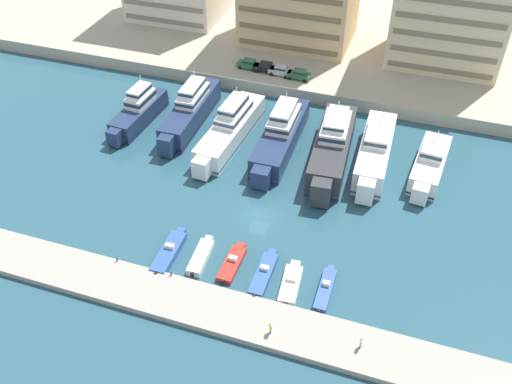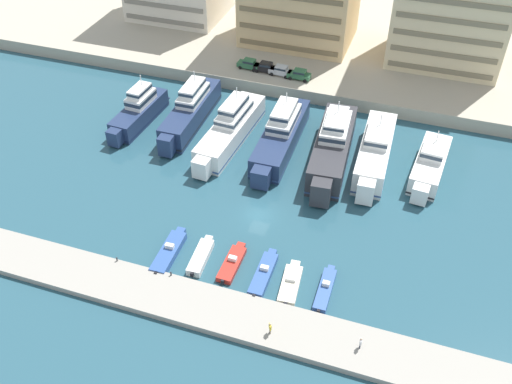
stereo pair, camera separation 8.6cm
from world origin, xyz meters
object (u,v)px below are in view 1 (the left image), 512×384
(yacht_navy_left, at_px, (190,110))
(motorboat_blue_center_right, at_px, (325,289))
(yacht_charcoal_center, at_px, (333,146))
(motorboat_cream_center, at_px, (291,284))
(motorboat_blue_far_left, at_px, (169,252))
(car_green_center_left, at_px, (299,74))
(yacht_white_mid_left, at_px, (230,128))
(motorboat_red_mid_left, at_px, (232,263))
(car_green_far_left, at_px, (249,64))
(pedestrian_mid_deck, at_px, (361,342))
(yacht_navy_far_left, at_px, (139,111))
(yacht_navy_center_left, at_px, (281,134))
(car_silver_mid_left, at_px, (280,70))
(motorboat_white_left, at_px, (201,257))
(yacht_white_center_right, at_px, (375,152))
(car_black_left, at_px, (265,67))
(pedestrian_near_edge, at_px, (270,327))
(motorboat_blue_center_left, at_px, (264,274))
(yacht_white_mid_right, at_px, (430,164))

(yacht_navy_left, height_order, motorboat_blue_center_right, yacht_navy_left)
(yacht_charcoal_center, xyz_separation_m, motorboat_cream_center, (0.88, -25.65, -2.27))
(motorboat_blue_far_left, bearing_deg, car_green_center_left, 83.81)
(yacht_white_mid_left, xyz_separation_m, motorboat_red_mid_left, (9.49, -24.97, -1.92))
(car_green_far_left, bearing_deg, pedestrian_mid_deck, -59.47)
(motorboat_blue_far_left, bearing_deg, yacht_navy_far_left, 124.02)
(yacht_navy_center_left, relative_size, motorboat_red_mid_left, 3.15)
(yacht_white_mid_left, xyz_separation_m, car_silver_mid_left, (2.62, 18.57, 1.01))
(motorboat_white_left, bearing_deg, yacht_white_center_right, 56.96)
(motorboat_cream_center, distance_m, car_black_left, 48.15)
(car_green_center_left, distance_m, pedestrian_near_edge, 53.04)
(yacht_white_center_right, distance_m, motorboat_blue_center_left, 28.03)
(yacht_navy_left, distance_m, car_green_far_left, 17.07)
(motorboat_blue_far_left, xyz_separation_m, motorboat_white_left, (4.08, 0.58, -0.04))
(car_black_left, height_order, car_silver_mid_left, same)
(pedestrian_mid_deck, bearing_deg, yacht_navy_far_left, 142.93)
(yacht_navy_left, relative_size, motorboat_blue_center_right, 2.75)
(yacht_white_mid_right, relative_size, car_black_left, 3.75)
(motorboat_cream_center, bearing_deg, motorboat_blue_far_left, -179.99)
(motorboat_cream_center, relative_size, pedestrian_near_edge, 4.12)
(motorboat_blue_center_right, bearing_deg, yacht_navy_left, 136.29)
(car_green_center_left, bearing_deg, yacht_charcoal_center, -60.97)
(car_black_left, bearing_deg, yacht_white_mid_right, -29.57)
(car_green_far_left, bearing_deg, pedestrian_near_edge, -68.56)
(motorboat_blue_far_left, bearing_deg, yacht_white_mid_left, 92.98)
(yacht_charcoal_center, xyz_separation_m, yacht_white_mid_right, (14.28, 1.49, -0.83))
(yacht_charcoal_center, distance_m, yacht_white_mid_right, 14.39)
(motorboat_blue_center_left, xyz_separation_m, car_green_center_left, (-7.63, 43.74, 2.83))
(yacht_white_mid_right, xyz_separation_m, pedestrian_mid_deck, (-3.91, -33.63, -0.06))
(motorboat_red_mid_left, bearing_deg, yacht_navy_center_left, 93.38)
(motorboat_blue_center_left, xyz_separation_m, pedestrian_mid_deck, (12.99, -6.86, 1.30))
(yacht_navy_left, xyz_separation_m, yacht_white_mid_right, (38.63, -1.29, -0.55))
(yacht_navy_left, relative_size, motorboat_white_left, 2.97)
(yacht_charcoal_center, bearing_deg, motorboat_blue_center_left, -95.91)
(motorboat_blue_far_left, bearing_deg, motorboat_blue_center_right, 1.08)
(yacht_navy_center_left, height_order, motorboat_cream_center, yacht_navy_center_left)
(motorboat_blue_center_right, distance_m, pedestrian_near_edge, 9.28)
(yacht_white_center_right, xyz_separation_m, motorboat_red_mid_left, (-13.07, -26.07, -1.88))
(motorboat_blue_far_left, distance_m, motorboat_blue_center_left, 12.42)
(motorboat_red_mid_left, distance_m, car_silver_mid_left, 44.18)
(motorboat_cream_center, bearing_deg, car_green_far_left, 114.87)
(yacht_white_center_right, xyz_separation_m, pedestrian_mid_deck, (4.19, -33.42, -0.47))
(motorboat_white_left, distance_m, motorboat_cream_center, 11.84)
(yacht_white_mid_right, xyz_separation_m, car_green_center_left, (-24.53, 16.96, 1.47))
(yacht_navy_far_left, bearing_deg, motorboat_cream_center, -37.81)
(yacht_white_mid_left, bearing_deg, yacht_navy_center_left, 6.86)
(motorboat_cream_center, relative_size, car_silver_mid_left, 1.67)
(motorboat_red_mid_left, xyz_separation_m, car_green_center_left, (-3.36, 43.25, 2.93))
(motorboat_blue_center_left, bearing_deg, motorboat_white_left, 178.54)
(motorboat_blue_far_left, height_order, motorboat_cream_center, motorboat_blue_far_left)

